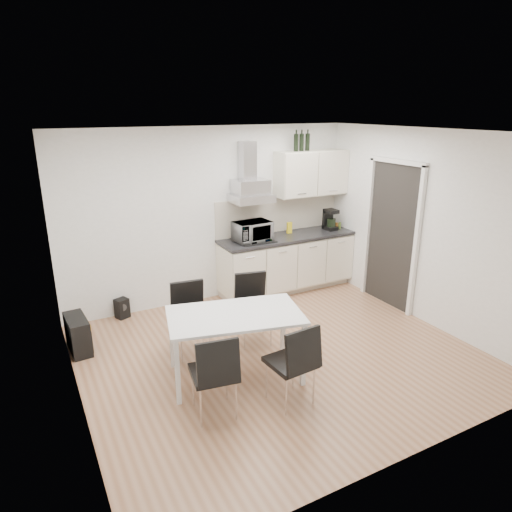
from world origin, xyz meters
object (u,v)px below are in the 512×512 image
Objects in this scene: chair_near_right at (290,363)px; guitar_amp at (78,334)px; kitchenette at (288,240)px; chair_far_left at (192,321)px; dining_table at (235,321)px; chair_far_right at (254,310)px; floor_speaker at (122,308)px; chair_near_left at (214,374)px.

chair_near_right reaches higher than guitar_amp.
kitchenette is 2.47m from chair_far_left.
chair_near_right is at bearing -121.07° from kitchenette.
dining_table is 0.82m from chair_far_right.
chair_far_left is at bearing 107.15° from chair_near_right.
floor_speaker is at bearing 106.56° from chair_near_right.
chair_far_left is 1.00× the size of chair_near_left.
kitchenette is at bearing -142.34° from chair_far_left.
floor_speaker is (-0.79, 2.07, -0.53)m from dining_table.
dining_table is 1.79× the size of chair_near_right.
chair_near_right is at bearing -54.01° from dining_table.
chair_far_right is 1.28m from chair_near_right.
chair_far_right and chair_near_right have the same top height.
chair_near_right is at bearing -53.67° from guitar_amp.
kitchenette is at bearing 55.06° from chair_near_left.
chair_near_left is 2.15m from guitar_amp.
chair_near_right is at bearing -4.70° from chair_near_left.
dining_table is (-1.84, -1.91, -0.16)m from kitchenette.
chair_near_left is (-0.47, -0.50, -0.23)m from dining_table.
dining_table reaches higher than guitar_amp.
chair_near_left is at bearing -119.50° from dining_table.
floor_speaker is at bearing -62.33° from chair_far_left.
dining_table is 0.72m from chair_near_left.
chair_near_left reaches higher than floor_speaker.
chair_near_left is 0.77m from chair_near_right.
chair_far_right is at bearing -25.86° from guitar_amp.
floor_speaker is at bearing 176.41° from kitchenette.
chair_far_left is 1.45m from chair_near_right.
chair_near_left reaches higher than dining_table.
chair_near_left is at bearing 161.79° from chair_near_right.
chair_far_right is 1.00× the size of chair_near_right.
dining_table is 5.55× the size of floor_speaker.
chair_near_left is 2.61m from floor_speaker.
guitar_amp reaches higher than floor_speaker.
chair_near_left is (-0.21, -1.16, 0.00)m from chair_far_left.
floor_speaker is (-1.07, 2.75, -0.30)m from chair_near_right.
kitchenette is at bearing 59.54° from dining_table.
chair_far_left is (-0.26, 0.66, -0.23)m from dining_table.
kitchenette is 8.90× the size of floor_speaker.
chair_far_left and chair_near_left have the same top height.
chair_far_right is 1.00× the size of chair_near_left.
kitchenette reaches higher than chair_far_right.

